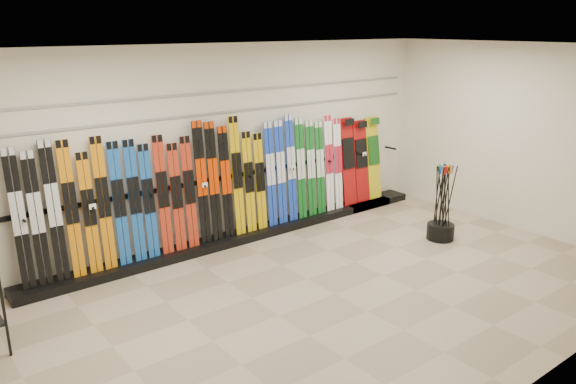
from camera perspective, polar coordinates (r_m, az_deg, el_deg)
floor at (r=7.20m, az=4.82°, el=-10.28°), size 8.00×8.00×0.00m
back_wall at (r=8.60m, az=-6.32°, el=4.79°), size 8.00×0.00×8.00m
right_wall at (r=9.77m, az=22.65°, el=5.04°), size 0.00×5.00×5.00m
ceiling at (r=6.42m, az=5.49°, el=14.32°), size 8.00×8.00×0.00m
ski_rack_base at (r=8.94m, az=-4.05°, el=-4.31°), size 8.00×0.40×0.12m
skis at (r=8.33m, az=-8.30°, el=0.51°), size 5.37×0.18×1.82m
snowboards at (r=10.32m, az=7.40°, el=3.21°), size 0.94×0.24×1.56m
pole_bin at (r=9.17m, az=15.22°, el=-3.89°), size 0.42×0.42×0.25m
ski_poles at (r=9.01m, az=15.42°, el=-1.02°), size 0.32×0.35×1.18m
slatwall_rail_0 at (r=8.49m, az=-6.36°, el=8.07°), size 7.60×0.02×0.03m
slatwall_rail_1 at (r=8.45m, az=-6.42°, el=10.08°), size 7.60×0.02×0.03m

